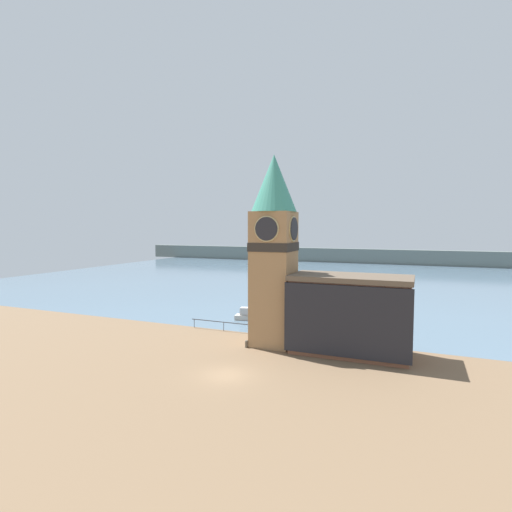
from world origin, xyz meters
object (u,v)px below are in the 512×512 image
boat_near (258,316)px  mooring_bollard_near (247,343)px  clock_tower (274,245)px  pier_building (350,314)px

boat_near → mooring_bollard_near: boat_near is taller
clock_tower → boat_near: (-5.81, 9.78, -10.06)m
boat_near → mooring_bollard_near: size_ratio=9.07×
clock_tower → mooring_bollard_near: 10.67m
clock_tower → pier_building: 10.47m
pier_building → boat_near: (-13.83, 9.77, -3.33)m
clock_tower → mooring_bollard_near: clock_tower is taller
mooring_bollard_near → boat_near: bearing=106.8°
clock_tower → pier_building: size_ratio=1.71×
boat_near → clock_tower: bearing=-70.6°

